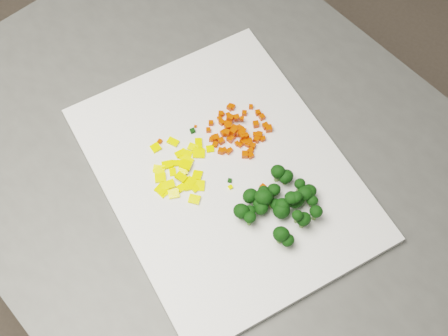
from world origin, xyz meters
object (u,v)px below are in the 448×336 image
Objects in this scene: counter_block at (235,276)px; carrot_pile at (239,127)px; broccoli_pile at (281,208)px; pepper_pile at (184,165)px; cutting_board at (224,173)px.

counter_block is 10.50× the size of carrot_pile.
carrot_pile is 0.83× the size of broccoli_pile.
carrot_pile is 0.11m from pepper_pile.
cutting_board is 0.08m from carrot_pile.
broccoli_pile is (0.17, 0.02, 0.02)m from pepper_pile.
pepper_pile is (-0.03, -0.10, -0.01)m from carrot_pile.
cutting_board is 0.06m from pepper_pile.
broccoli_pile is at bearing -8.60° from counter_block.
cutting_board is at bearing 172.50° from broccoli_pile.
carrot_pile reaches higher than cutting_board.
counter_block is 0.49m from carrot_pile.
counter_block is 0.46m from cutting_board.
broccoli_pile reaches higher than pepper_pile.
counter_block is 2.33× the size of cutting_board.
counter_block is at bearing 17.75° from pepper_pile.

